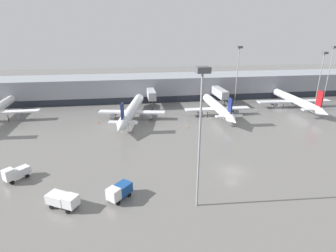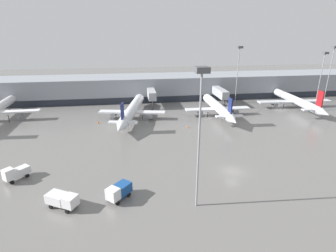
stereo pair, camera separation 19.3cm
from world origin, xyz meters
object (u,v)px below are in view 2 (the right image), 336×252
(traffic_cone_1, at_px, (188,127))
(apron_light_mast_3, at_px, (332,58))
(parked_jet_2, at_px, (132,110))
(service_truck_0, at_px, (16,173))
(parked_jet_0, at_px, (295,100))
(service_truck_2, at_px, (119,191))
(apron_light_mast_0, at_px, (201,103))
(parked_jet_3, at_px, (218,107))
(traffic_cone_0, at_px, (98,122))
(apron_light_mast_2, at_px, (239,60))
(service_truck_1, at_px, (62,199))
(apron_light_mast_1, at_px, (323,63))

(traffic_cone_1, height_order, apron_light_mast_3, apron_light_mast_3)
(parked_jet_2, distance_m, service_truck_0, 39.28)
(parked_jet_2, relative_size, service_truck_0, 8.30)
(service_truck_0, bearing_deg, apron_light_mast_3, 157.91)
(parked_jet_0, bearing_deg, service_truck_2, 130.39)
(parked_jet_2, height_order, apron_light_mast_0, apron_light_mast_0)
(parked_jet_3, distance_m, apron_light_mast_0, 49.97)
(parked_jet_0, xyz_separation_m, traffic_cone_0, (-67.46, -7.73, -2.31))
(service_truck_0, bearing_deg, parked_jet_3, 165.82)
(parked_jet_2, height_order, service_truck_2, parked_jet_2)
(traffic_cone_1, bearing_deg, service_truck_2, -120.29)
(apron_light_mast_2, bearing_deg, traffic_cone_0, -161.23)
(service_truck_1, height_order, traffic_cone_1, service_truck_1)
(parked_jet_0, relative_size, parked_jet_2, 1.01)
(service_truck_1, bearing_deg, apron_light_mast_2, 77.54)
(parked_jet_0, xyz_separation_m, traffic_cone_1, (-42.05, -15.28, -2.35))
(parked_jet_3, relative_size, service_truck_1, 5.92)
(apron_light_mast_0, bearing_deg, apron_light_mast_2, 63.11)
(service_truck_0, relative_size, apron_light_mast_1, 0.24)
(traffic_cone_1, bearing_deg, apron_light_mast_3, 22.07)
(traffic_cone_0, bearing_deg, parked_jet_0, 6.53)
(traffic_cone_0, relative_size, apron_light_mast_0, 0.04)
(service_truck_2, height_order, apron_light_mast_0, apron_light_mast_0)
(parked_jet_0, height_order, service_truck_2, parked_jet_0)
(parked_jet_2, distance_m, apron_light_mast_0, 47.83)
(apron_light_mast_0, relative_size, apron_light_mast_2, 1.03)
(traffic_cone_1, relative_size, apron_light_mast_0, 0.03)
(parked_jet_0, xyz_separation_m, parked_jet_2, (-57.38, -4.79, 0.08))
(service_truck_0, xyz_separation_m, apron_light_mast_0, (30.71, -12.05, 15.03))
(parked_jet_0, xyz_separation_m, parked_jet_3, (-30.06, -5.20, -0.01))
(service_truck_1, distance_m, apron_light_mast_0, 25.51)
(service_truck_0, height_order, apron_light_mast_2, apron_light_mast_2)
(traffic_cone_0, height_order, traffic_cone_1, traffic_cone_0)
(parked_jet_0, height_order, service_truck_1, parked_jet_0)
(parked_jet_2, xyz_separation_m, apron_light_mast_1, (72.14, 12.97, 11.81))
(parked_jet_3, xyz_separation_m, apron_light_mast_2, (11.60, 14.13, 13.43))
(apron_light_mast_2, relative_size, apron_light_mast_3, 1.02)
(service_truck_1, xyz_separation_m, apron_light_mast_3, (87.96, 56.79, 14.45))
(apron_light_mast_3, bearing_deg, service_truck_0, -154.32)
(parked_jet_3, bearing_deg, apron_light_mast_3, -72.81)
(parked_jet_3, height_order, traffic_cone_1, parked_jet_3)
(apron_light_mast_0, bearing_deg, traffic_cone_1, 79.89)
(parked_jet_3, height_order, apron_light_mast_1, apron_light_mast_1)
(parked_jet_3, distance_m, apron_light_mast_2, 22.69)
(parked_jet_0, bearing_deg, parked_jet_3, 102.65)
(parked_jet_0, relative_size, service_truck_2, 8.18)
(apron_light_mast_0, relative_size, apron_light_mast_1, 1.15)
(parked_jet_2, relative_size, apron_light_mast_1, 1.97)
(service_truck_2, distance_m, apron_light_mast_1, 93.48)
(parked_jet_2, xyz_separation_m, parked_jet_3, (27.32, -0.41, -0.09))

